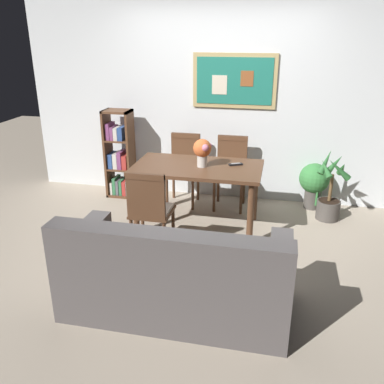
{
  "coord_description": "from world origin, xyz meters",
  "views": [
    {
      "loc": [
        0.8,
        -3.83,
        2.17
      ],
      "look_at": [
        -0.02,
        -0.08,
        0.65
      ],
      "focal_mm": 38.73,
      "sensor_mm": 36.0,
      "label": 1
    }
  ],
  "objects_px": {
    "dining_table": "(197,175)",
    "bookshelf": "(120,158)",
    "dining_chair_near_left": "(150,206)",
    "potted_ivy": "(314,182)",
    "dining_chair_far_right": "(231,166)",
    "tv_remote": "(236,164)",
    "leather_couch": "(175,278)",
    "flower_vase": "(202,150)",
    "potted_palm": "(330,196)",
    "dining_chair_far_left": "(184,163)"
  },
  "relations": [
    {
      "from": "potted_palm",
      "to": "dining_chair_far_right",
      "type": "bearing_deg",
      "value": 171.92
    },
    {
      "from": "tv_remote",
      "to": "flower_vase",
      "type": "bearing_deg",
      "value": -160.55
    },
    {
      "from": "flower_vase",
      "to": "potted_ivy",
      "type": "bearing_deg",
      "value": 33.81
    },
    {
      "from": "dining_table",
      "to": "dining_chair_near_left",
      "type": "xyz_separation_m",
      "value": [
        -0.33,
        -0.74,
        -0.1
      ]
    },
    {
      "from": "potted_ivy",
      "to": "dining_chair_far_right",
      "type": "bearing_deg",
      "value": -172.35
    },
    {
      "from": "dining_chair_near_left",
      "to": "tv_remote",
      "type": "bearing_deg",
      "value": 48.67
    },
    {
      "from": "dining_table",
      "to": "potted_palm",
      "type": "distance_m",
      "value": 1.64
    },
    {
      "from": "dining_chair_far_right",
      "to": "flower_vase",
      "type": "height_order",
      "value": "flower_vase"
    },
    {
      "from": "dining_chair_far_left",
      "to": "potted_palm",
      "type": "distance_m",
      "value": 1.86
    },
    {
      "from": "leather_couch",
      "to": "potted_palm",
      "type": "height_order",
      "value": "potted_palm"
    },
    {
      "from": "dining_chair_near_left",
      "to": "leather_couch",
      "type": "distance_m",
      "value": 1.0
    },
    {
      "from": "dining_table",
      "to": "dining_chair_far_left",
      "type": "height_order",
      "value": "dining_chair_far_left"
    },
    {
      "from": "dining_chair_far_left",
      "to": "dining_chair_far_right",
      "type": "bearing_deg",
      "value": -0.03
    },
    {
      "from": "dining_chair_far_left",
      "to": "flower_vase",
      "type": "height_order",
      "value": "flower_vase"
    },
    {
      "from": "dining_chair_far_right",
      "to": "potted_ivy",
      "type": "relative_size",
      "value": 1.53
    },
    {
      "from": "dining_table",
      "to": "tv_remote",
      "type": "height_order",
      "value": "tv_remote"
    },
    {
      "from": "flower_vase",
      "to": "tv_remote",
      "type": "distance_m",
      "value": 0.42
    },
    {
      "from": "dining_table",
      "to": "bookshelf",
      "type": "xyz_separation_m",
      "value": [
        -1.23,
        0.74,
        -0.1
      ]
    },
    {
      "from": "bookshelf",
      "to": "potted_palm",
      "type": "xyz_separation_m",
      "value": [
        2.74,
        -0.21,
        -0.24
      ]
    },
    {
      "from": "dining_chair_far_left",
      "to": "leather_couch",
      "type": "bearing_deg",
      "value": -78.42
    },
    {
      "from": "potted_palm",
      "to": "dining_table",
      "type": "bearing_deg",
      "value": -160.63
    },
    {
      "from": "dining_chair_far_right",
      "to": "tv_remote",
      "type": "xyz_separation_m",
      "value": [
        0.12,
        -0.59,
        0.22
      ]
    },
    {
      "from": "dining_table",
      "to": "dining_chair_far_right",
      "type": "height_order",
      "value": "dining_chair_far_right"
    },
    {
      "from": "dining_chair_far_right",
      "to": "dining_table",
      "type": "bearing_deg",
      "value": -112.49
    },
    {
      "from": "dining_chair_near_left",
      "to": "potted_palm",
      "type": "relative_size",
      "value": 1.07
    },
    {
      "from": "dining_chair_near_left",
      "to": "potted_ivy",
      "type": "xyz_separation_m",
      "value": [
        1.68,
        1.58,
        -0.18
      ]
    },
    {
      "from": "leather_couch",
      "to": "bookshelf",
      "type": "height_order",
      "value": "bookshelf"
    },
    {
      "from": "bookshelf",
      "to": "potted_ivy",
      "type": "bearing_deg",
      "value": 2.38
    },
    {
      "from": "dining_table",
      "to": "potted_palm",
      "type": "height_order",
      "value": "potted_palm"
    },
    {
      "from": "dining_chair_far_right",
      "to": "flower_vase",
      "type": "xyz_separation_m",
      "value": [
        -0.23,
        -0.72,
        0.4
      ]
    },
    {
      "from": "dining_chair_far_right",
      "to": "dining_chair_near_left",
      "type": "distance_m",
      "value": 1.57
    },
    {
      "from": "bookshelf",
      "to": "leather_couch",
      "type": "bearing_deg",
      "value": -59.33
    },
    {
      "from": "tv_remote",
      "to": "bookshelf",
      "type": "bearing_deg",
      "value": 159.08
    },
    {
      "from": "bookshelf",
      "to": "tv_remote",
      "type": "bearing_deg",
      "value": -20.92
    },
    {
      "from": "dining_chair_far_left",
      "to": "potted_ivy",
      "type": "height_order",
      "value": "dining_chair_far_left"
    },
    {
      "from": "tv_remote",
      "to": "dining_chair_far_right",
      "type": "bearing_deg",
      "value": 101.57
    },
    {
      "from": "dining_chair_far_right",
      "to": "leather_couch",
      "type": "relative_size",
      "value": 0.51
    },
    {
      "from": "dining_table",
      "to": "dining_chair_far_right",
      "type": "relative_size",
      "value": 1.57
    },
    {
      "from": "tv_remote",
      "to": "dining_table",
      "type": "bearing_deg",
      "value": -165.0
    },
    {
      "from": "dining_chair_far_right",
      "to": "tv_remote",
      "type": "relative_size",
      "value": 5.71
    },
    {
      "from": "dining_chair_near_left",
      "to": "leather_couch",
      "type": "xyz_separation_m",
      "value": [
        0.48,
        -0.84,
        -0.22
      ]
    },
    {
      "from": "bookshelf",
      "to": "tv_remote",
      "type": "distance_m",
      "value": 1.77
    },
    {
      "from": "dining_chair_far_right",
      "to": "tv_remote",
      "type": "bearing_deg",
      "value": -78.43
    },
    {
      "from": "bookshelf",
      "to": "potted_palm",
      "type": "height_order",
      "value": "bookshelf"
    },
    {
      "from": "dining_chair_far_right",
      "to": "potted_ivy",
      "type": "xyz_separation_m",
      "value": [
        1.05,
        0.14,
        -0.18
      ]
    },
    {
      "from": "leather_couch",
      "to": "tv_remote",
      "type": "height_order",
      "value": "leather_couch"
    },
    {
      "from": "dining_chair_far_left",
      "to": "potted_ivy",
      "type": "bearing_deg",
      "value": 4.84
    },
    {
      "from": "potted_ivy",
      "to": "potted_palm",
      "type": "bearing_deg",
      "value": -61.71
    },
    {
      "from": "dining_table",
      "to": "potted_palm",
      "type": "xyz_separation_m",
      "value": [
        1.51,
        0.53,
        -0.34
      ]
    },
    {
      "from": "dining_chair_far_right",
      "to": "potted_ivy",
      "type": "distance_m",
      "value": 1.08
    }
  ]
}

